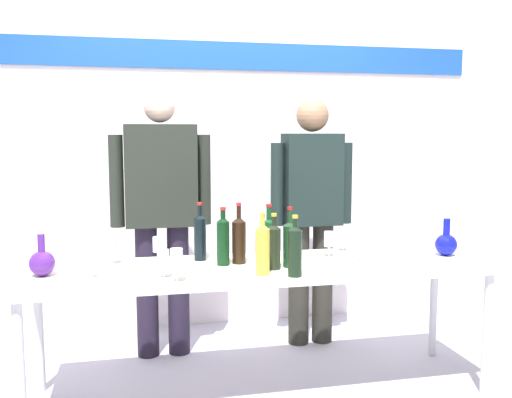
% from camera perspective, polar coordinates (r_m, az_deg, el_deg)
% --- Properties ---
extents(ground_plane, '(10.00, 10.00, 0.00)m').
position_cam_1_polar(ground_plane, '(3.36, 0.58, -18.81)').
color(ground_plane, '#B3ADC1').
extents(back_wall, '(5.50, 0.11, 3.00)m').
position_cam_1_polar(back_wall, '(4.29, -3.26, 7.40)').
color(back_wall, white).
rests_on(back_wall, ground).
extents(display_table, '(2.54, 0.67, 0.73)m').
position_cam_1_polar(display_table, '(3.13, 0.60, -7.58)').
color(display_table, silver).
rests_on(display_table, ground).
extents(decanter_blue_left, '(0.13, 0.13, 0.21)m').
position_cam_1_polar(decanter_blue_left, '(3.06, -20.70, -5.98)').
color(decanter_blue_left, '#53238A').
rests_on(decanter_blue_left, display_table).
extents(decanter_blue_right, '(0.13, 0.13, 0.22)m').
position_cam_1_polar(decanter_blue_right, '(3.52, 18.56, -4.26)').
color(decanter_blue_right, '#1016C0').
rests_on(decanter_blue_right, display_table).
extents(presenter_left, '(0.64, 0.22, 1.71)m').
position_cam_1_polar(presenter_left, '(3.68, -9.49, -0.65)').
color(presenter_left, black).
rests_on(presenter_left, ground).
extents(presenter_right, '(0.57, 0.22, 1.67)m').
position_cam_1_polar(presenter_right, '(3.86, 5.59, -0.77)').
color(presenter_right, '#282721').
rests_on(presenter_right, ground).
extents(wine_bottle_0, '(0.07, 0.07, 0.32)m').
position_cam_1_polar(wine_bottle_0, '(3.09, -3.32, -4.09)').
color(wine_bottle_0, black).
rests_on(wine_bottle_0, display_table).
extents(wine_bottle_1, '(0.07, 0.07, 0.32)m').
position_cam_1_polar(wine_bottle_1, '(2.88, 0.66, -4.93)').
color(wine_bottle_1, gold).
rests_on(wine_bottle_1, display_table).
extents(wine_bottle_2, '(0.07, 0.07, 0.33)m').
position_cam_1_polar(wine_bottle_2, '(3.05, 3.39, -4.39)').
color(wine_bottle_2, '#17371E').
rests_on(wine_bottle_2, display_table).
extents(wine_bottle_3, '(0.07, 0.07, 0.31)m').
position_cam_1_polar(wine_bottle_3, '(3.25, 1.29, -3.74)').
color(wine_bottle_3, '#113E1F').
rests_on(wine_bottle_3, display_table).
extents(wine_bottle_4, '(0.08, 0.08, 0.34)m').
position_cam_1_polar(wine_bottle_4, '(3.13, -1.73, -3.99)').
color(wine_bottle_4, black).
rests_on(wine_bottle_4, display_table).
extents(wine_bottle_5, '(0.07, 0.07, 0.31)m').
position_cam_1_polar(wine_bottle_5, '(2.85, 3.93, -5.06)').
color(wine_bottle_5, black).
rests_on(wine_bottle_5, display_table).
extents(wine_bottle_6, '(0.07, 0.07, 0.30)m').
position_cam_1_polar(wine_bottle_6, '(3.00, 1.81, -4.65)').
color(wine_bottle_6, black).
rests_on(wine_bottle_6, display_table).
extents(wine_bottle_7, '(0.07, 0.07, 0.33)m').
position_cam_1_polar(wine_bottle_7, '(3.22, -5.64, -3.68)').
color(wine_bottle_7, black).
rests_on(wine_bottle_7, display_table).
extents(wine_glass_left_0, '(0.06, 0.06, 0.17)m').
position_cam_1_polar(wine_glass_left_0, '(2.76, -7.99, -5.89)').
color(wine_glass_left_0, white).
rests_on(wine_glass_left_0, display_table).
extents(wine_glass_left_1, '(0.07, 0.07, 0.17)m').
position_cam_1_polar(wine_glass_left_1, '(2.92, -16.81, -5.43)').
color(wine_glass_left_1, white).
rests_on(wine_glass_left_1, display_table).
extents(wine_glass_left_2, '(0.06, 0.06, 0.16)m').
position_cam_1_polar(wine_glass_left_2, '(3.12, -9.79, -4.59)').
color(wine_glass_left_2, white).
rests_on(wine_glass_left_2, display_table).
extents(wine_glass_left_3, '(0.06, 0.06, 0.14)m').
position_cam_1_polar(wine_glass_left_3, '(2.85, -9.30, -5.88)').
color(wine_glass_left_3, white).
rests_on(wine_glass_left_3, display_table).
extents(wine_glass_left_4, '(0.06, 0.06, 0.15)m').
position_cam_1_polar(wine_glass_left_4, '(3.20, -14.39, -4.55)').
color(wine_glass_left_4, white).
rests_on(wine_glass_left_4, display_table).
extents(wine_glass_right_0, '(0.06, 0.06, 0.14)m').
position_cam_1_polar(wine_glass_right_0, '(3.31, 12.60, -4.19)').
color(wine_glass_right_0, white).
rests_on(wine_glass_right_0, display_table).
extents(wine_glass_right_1, '(0.07, 0.07, 0.14)m').
position_cam_1_polar(wine_glass_right_1, '(3.20, 10.73, -4.56)').
color(wine_glass_right_1, white).
rests_on(wine_glass_right_1, display_table).
extents(wine_glass_right_2, '(0.06, 0.06, 0.14)m').
position_cam_1_polar(wine_glass_right_2, '(3.50, 8.76, -3.68)').
color(wine_glass_right_2, white).
rests_on(wine_glass_right_2, display_table).
extents(wine_glass_right_3, '(0.06, 0.06, 0.15)m').
position_cam_1_polar(wine_glass_right_3, '(3.33, 7.36, -4.06)').
color(wine_glass_right_3, white).
rests_on(wine_glass_right_3, display_table).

